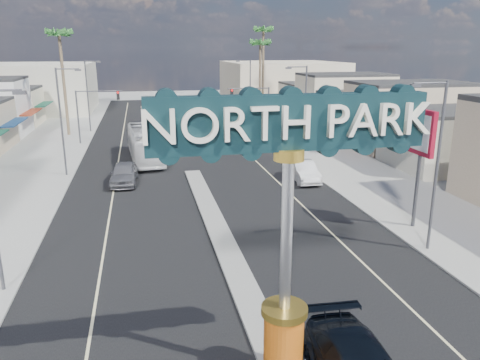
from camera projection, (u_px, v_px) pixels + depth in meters
name	position (u px, v px, depth m)	size (l,w,h in m)	color
ground	(191.00, 170.00, 41.94)	(160.00, 160.00, 0.00)	gray
road	(191.00, 170.00, 41.94)	(20.00, 120.00, 0.01)	black
median_island	(221.00, 237.00, 26.87)	(1.30, 30.00, 0.16)	gray
sidewalk_left	(24.00, 178.00, 39.13)	(8.00, 120.00, 0.12)	gray
sidewalk_right	(337.00, 161.00, 44.73)	(8.00, 120.00, 0.12)	gray
storefront_row_right	(371.00, 111.00, 58.16)	(12.00, 42.00, 6.00)	#B7B29E
backdrop_far_left	(31.00, 88.00, 78.79)	(20.00, 20.00, 8.00)	#B7B29E
backdrop_far_right	(281.00, 84.00, 87.59)	(20.00, 20.00, 8.00)	beige
gateway_sign	(288.00, 209.00, 13.96)	(8.20, 1.50, 9.15)	#D95810
traffic_signal_left	(94.00, 106.00, 52.11)	(5.09, 0.45, 6.00)	#47474C
traffic_signal_right	(254.00, 102.00, 55.78)	(5.09, 0.45, 6.00)	#47474C
streetlight_l_mid	(63.00, 117.00, 38.47)	(2.03, 0.22, 9.00)	#47474C
streetlight_l_far	(89.00, 92.00, 59.17)	(2.03, 0.22, 9.00)	#47474C
streetlight_r_near	(435.00, 159.00, 23.83)	(2.03, 0.22, 9.00)	#47474C
streetlight_r_mid	(303.00, 110.00, 42.65)	(2.03, 0.22, 9.00)	#47474C
streetlight_r_far	(249.00, 90.00, 63.35)	(2.03, 0.22, 9.00)	#47474C
palm_left_far	(59.00, 39.00, 55.02)	(2.60, 2.60, 13.10)	brown
palm_right_mid	(260.00, 47.00, 66.11)	(2.60, 2.60, 12.10)	brown
palm_right_far	(263.00, 35.00, 71.67)	(2.60, 2.60, 14.10)	brown
car_parked_left	(124.00, 173.00, 37.40)	(2.02, 5.02, 1.71)	slate
car_parked_right	(303.00, 171.00, 38.26)	(1.73, 4.95, 1.63)	silver
city_bus	(145.00, 144.00, 45.25)	(2.62, 11.20, 3.12)	silver
bank_pylon_sign	(422.00, 139.00, 27.00)	(0.32, 2.21, 7.05)	#47474C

